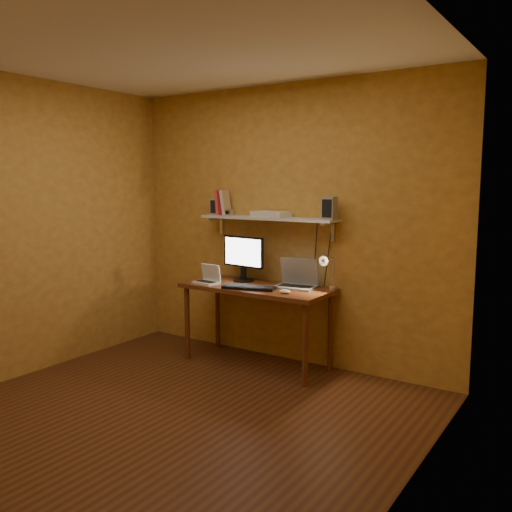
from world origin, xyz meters
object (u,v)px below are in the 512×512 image
Objects in this scene: wall_shelf at (268,219)px; desk_lamp at (328,268)px; router at (271,214)px; monitor at (243,256)px; laptop at (297,280)px; keyboard at (249,288)px; netbook at (208,278)px; desk at (257,295)px; speaker_left at (216,207)px; shelf_camera at (229,212)px; speaker_right at (330,208)px; mouse at (285,292)px.

desk_lamp is (0.66, -0.07, -0.40)m from wall_shelf.
wall_shelf is 4.29× the size of router.
monitor is 0.50m from router.
router reaches higher than desk_lamp.
laptop is 0.44m from keyboard.
keyboard is (0.48, -0.02, -0.04)m from netbook.
speaker_left is (-0.61, 0.19, 0.79)m from desk.
desk is 12.74× the size of shelf_camera.
netbook is at bearing -143.47° from wall_shelf.
monitor is 0.46m from keyboard.
router reaches higher than netbook.
speaker_left reaches higher than shelf_camera.
speaker_left is (-0.96, 0.05, 0.64)m from laptop.
speaker_left is 1.49× the size of shelf_camera.
wall_shelf is 7.08× the size of speaker_right.
router reaches higher than monitor.
speaker_right is at bearing -1.61° from wall_shelf.
router reaches higher than laptop.
shelf_camera is (-0.42, -0.05, 0.05)m from wall_shelf.
desk is 0.41m from laptop.
wall_shelf is at bearing -2.64° from speaker_left.
mouse is at bearing -41.91° from wall_shelf.
desk_lamp is at bearing -4.71° from router.
shelf_camera reaches higher than desk_lamp.
wall_shelf is at bearing 90.00° from desk.
keyboard is (0.03, -0.35, -0.60)m from wall_shelf.
netbook is at bearing 163.55° from keyboard.
laptop is at bearing 96.90° from mouse.
netbook is 0.52× the size of keyboard.
router is (0.46, 0.04, -0.00)m from shelf_camera.
wall_shelf is at bearing 157.91° from router.
shelf_camera is (-0.42, 0.14, 0.74)m from desk.
shelf_camera is 0.46m from router.
shelf_camera is at bearing 157.26° from mouse.
speaker_right reaches higher than desk.
router is (0.49, 0.32, 0.60)m from netbook.
monitor is 0.40m from netbook.
keyboard is at bearing -33.77° from shelf_camera.
speaker_right is at bearing -0.10° from router.
speaker_right is at bearing 111.82° from desk_lamp.
mouse is at bearing -87.90° from laptop.
netbook is (-0.21, -0.28, -0.19)m from monitor.
laptop is at bearing 26.37° from netbook.
monitor reaches higher than desk.
laptop is 0.34m from desk_lamp.
wall_shelf is 2.92× the size of monitor.
mouse is 1.08m from shelf_camera.
wall_shelf is at bearing 7.35° from shelf_camera.
speaker_left is (-1.01, 0.36, 0.69)m from mouse.
desk_lamp is (0.66, 0.13, 0.29)m from desk.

